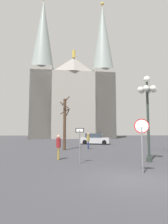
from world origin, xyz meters
TOP-DOWN VIEW (x-y plane):
  - ground_plane at (0.00, 0.00)m, footprint 120.00×120.00m
  - cathedral at (-2.92, 40.49)m, footprint 21.21×15.49m
  - stop_sign at (0.82, 1.08)m, footprint 0.70×0.19m
  - one_way_arrow_sign at (-2.11, 3.93)m, footprint 0.52×0.23m
  - street_lamp at (2.43, 4.23)m, footprint 1.32×1.19m
  - bare_tree at (-3.43, 11.70)m, footprint 1.05×1.07m
  - parked_car_near_silver at (0.58, 19.30)m, footprint 4.37×2.71m
  - pedestrian_walking at (-0.91, 12.56)m, footprint 0.32×0.32m
  - pedestrian_standing at (-3.54, 5.38)m, footprint 0.32×0.32m

SIDE VIEW (x-z plane):
  - ground_plane at x=0.00m, z-range 0.00..0.00m
  - parked_car_near_silver at x=0.58m, z-range -0.05..1.49m
  - pedestrian_walking at x=-0.91m, z-range 0.18..1.88m
  - pedestrian_standing at x=-3.54m, z-range 0.18..1.89m
  - one_way_arrow_sign at x=-2.11m, z-range 0.28..2.46m
  - stop_sign at x=0.82m, z-range 0.50..3.11m
  - bare_tree at x=-3.43m, z-range -0.02..5.67m
  - street_lamp at x=2.43m, z-range 1.25..6.94m
  - cathedral at x=-2.92m, z-range -6.66..28.82m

